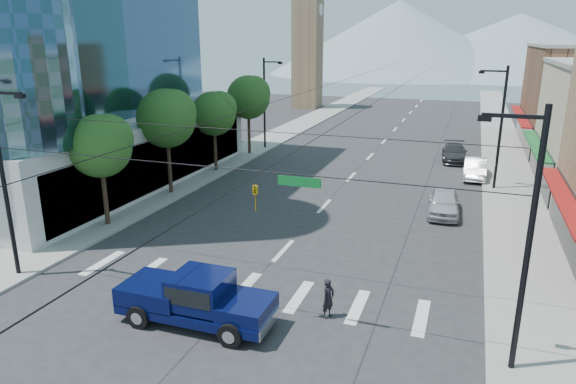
% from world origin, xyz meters
% --- Properties ---
extents(ground, '(160.00, 160.00, 0.00)m').
position_xyz_m(ground, '(0.00, 0.00, 0.00)').
color(ground, '#28282B').
rests_on(ground, ground).
extents(sidewalk_left, '(4.00, 120.00, 0.15)m').
position_xyz_m(sidewalk_left, '(-12.00, 40.00, 0.07)').
color(sidewalk_left, gray).
rests_on(sidewalk_left, ground).
extents(sidewalk_right, '(4.00, 120.00, 0.15)m').
position_xyz_m(sidewalk_right, '(12.00, 40.00, 0.07)').
color(sidewalk_right, gray).
rests_on(sidewalk_right, ground).
extents(clock_tower, '(4.80, 4.80, 20.40)m').
position_xyz_m(clock_tower, '(-16.50, 62.00, 10.64)').
color(clock_tower, '#8C6B4C').
rests_on(clock_tower, ground).
extents(mountain_left, '(80.00, 80.00, 22.00)m').
position_xyz_m(mountain_left, '(-15.00, 150.00, 11.00)').
color(mountain_left, gray).
rests_on(mountain_left, ground).
extents(mountain_right, '(90.00, 90.00, 18.00)m').
position_xyz_m(mountain_right, '(20.00, 160.00, 9.00)').
color(mountain_right, gray).
rests_on(mountain_right, ground).
extents(tree_near, '(3.65, 3.64, 6.71)m').
position_xyz_m(tree_near, '(-11.07, 6.10, 4.99)').
color(tree_near, black).
rests_on(tree_near, ground).
extents(tree_midnear, '(4.09, 4.09, 7.52)m').
position_xyz_m(tree_midnear, '(-11.07, 13.10, 5.59)').
color(tree_midnear, black).
rests_on(tree_midnear, ground).
extents(tree_midfar, '(3.65, 3.64, 6.71)m').
position_xyz_m(tree_midfar, '(-11.07, 20.10, 4.99)').
color(tree_midfar, black).
rests_on(tree_midfar, ground).
extents(tree_far, '(4.09, 4.09, 7.52)m').
position_xyz_m(tree_far, '(-11.07, 27.10, 5.59)').
color(tree_far, black).
rests_on(tree_far, ground).
extents(signal_rig, '(21.80, 0.20, 9.00)m').
position_xyz_m(signal_rig, '(0.19, -1.00, 4.64)').
color(signal_rig, black).
rests_on(signal_rig, ground).
extents(lamp_pole_nw, '(2.00, 0.25, 9.00)m').
position_xyz_m(lamp_pole_nw, '(-10.67, 30.00, 4.94)').
color(lamp_pole_nw, black).
rests_on(lamp_pole_nw, ground).
extents(lamp_pole_ne, '(2.00, 0.25, 9.00)m').
position_xyz_m(lamp_pole_ne, '(10.67, 22.00, 4.94)').
color(lamp_pole_ne, black).
rests_on(lamp_pole_ne, ground).
extents(pickup_truck, '(6.28, 2.48, 2.12)m').
position_xyz_m(pickup_truck, '(-0.75, -1.86, 1.10)').
color(pickup_truck, '#080F3F').
rests_on(pickup_truck, ground).
extents(pedestrian, '(0.61, 0.71, 1.66)m').
position_xyz_m(pedestrian, '(4.03, 0.30, 0.83)').
color(pedestrian, black).
rests_on(pedestrian, ground).
extents(parked_car_near, '(2.13, 4.82, 1.61)m').
position_xyz_m(parked_car_near, '(7.60, 14.98, 0.81)').
color(parked_car_near, silver).
rests_on(parked_car_near, ground).
extents(parked_car_mid, '(1.70, 4.79, 1.57)m').
position_xyz_m(parked_car_mid, '(9.40, 25.06, 0.79)').
color(parked_car_mid, white).
rests_on(parked_car_mid, ground).
extents(parked_car_far, '(2.52, 5.41, 1.53)m').
position_xyz_m(parked_car_far, '(7.60, 30.76, 0.76)').
color(parked_car_far, '#313033').
rests_on(parked_car_far, ground).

